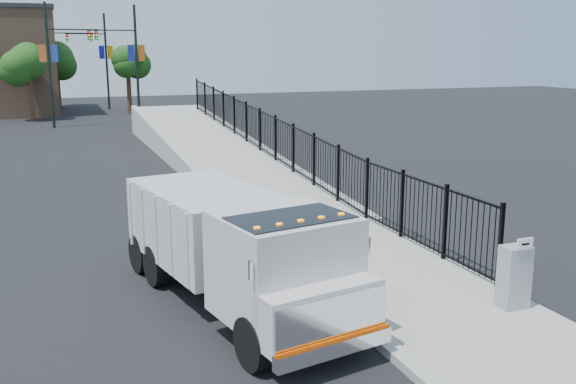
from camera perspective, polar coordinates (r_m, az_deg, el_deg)
name	(u,v)px	position (r m, az deg, el deg)	size (l,w,h in m)	color
ground	(308,282)	(14.45, 1.77, -7.99)	(120.00, 120.00, 0.00)	black
sidewalk	(432,300)	(13.64, 12.67, -9.32)	(3.55, 12.00, 0.12)	#9E998E
curb	(347,312)	(12.73, 5.29, -10.59)	(0.30, 12.00, 0.16)	#ADAAA3
ramp	(217,161)	(29.84, -6.30, 2.73)	(3.95, 24.00, 1.70)	#9E998E
iron_fence	(275,153)	(26.34, -1.12, 3.47)	(0.10, 28.00, 1.80)	black
truck	(238,245)	(12.67, -4.50, -4.68)	(3.44, 7.18, 2.36)	black
worker	(352,257)	(13.20, 5.71, -5.78)	(0.59, 0.39, 1.63)	maroon
utility_cabinet	(514,277)	(13.34, 19.45, -7.12)	(0.55, 0.40, 1.25)	gray
arrow_sign	(525,244)	(12.96, 20.31, -4.34)	(0.35, 0.04, 0.22)	white
debris	(374,291)	(13.57, 7.66, -8.74)	(0.40, 0.40, 0.10)	silver
light_pole_0	(54,60)	(44.88, -20.08, 10.95)	(3.77, 0.22, 8.00)	black
light_pole_1	(132,60)	(46.02, -13.69, 11.37)	(3.78, 0.22, 8.00)	black
light_pole_2	(57,58)	(55.04, -19.86, 11.13)	(3.77, 0.22, 8.00)	black
light_pole_3	(103,57)	(57.60, -16.15, 11.41)	(3.78, 0.22, 8.00)	black
tree_0	(28,65)	(49.54, -22.08, 10.40)	(2.71, 2.71, 5.35)	#382314
tree_1	(128,64)	(53.36, -14.06, 10.96)	(2.06, 2.06, 5.03)	#382314
tree_2	(56,62)	(61.40, -19.89, 10.84)	(3.10, 3.10, 5.55)	#382314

